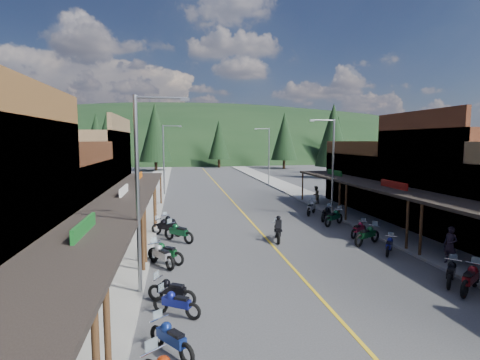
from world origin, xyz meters
name	(u,v)px	position (x,y,z in m)	size (l,w,h in m)	color
ground	(273,246)	(0.00, 0.00, 0.00)	(220.00, 220.00, 0.00)	#38383A
centerline	(228,197)	(0.00, 20.00, 0.01)	(0.15, 90.00, 0.01)	gold
sidewalk_west	(149,198)	(-8.70, 20.00, 0.07)	(3.40, 94.00, 0.15)	gray
sidewalk_east	(303,194)	(8.70, 20.00, 0.07)	(3.40, 94.00, 0.15)	gray
shop_west_2	(33,206)	(-13.75, 1.70, 2.53)	(10.90, 9.00, 6.20)	#3F2111
shop_west_3	(76,174)	(-13.78, 11.30, 3.52)	(10.90, 10.20, 8.20)	brown
shop_east_2	(462,180)	(13.78, 1.70, 3.52)	(10.90, 9.00, 8.20)	#562B19
shop_east_3	(385,180)	(13.75, 11.30, 2.53)	(10.90, 10.20, 6.20)	#4C2D16
streetlight_0	(141,186)	(-6.95, -6.00, 4.46)	(2.16, 0.18, 8.00)	gray
streetlight_1	(165,157)	(-6.95, 22.00, 4.46)	(2.16, 0.18, 8.00)	gray
streetlight_2	(331,162)	(6.95, 8.00, 4.46)	(2.16, 0.18, 8.00)	gray
streetlight_3	(268,154)	(6.95, 30.00, 4.46)	(2.16, 0.18, 8.00)	gray
ridge_hill	(191,156)	(0.00, 135.00, 0.00)	(310.00, 140.00, 60.00)	black
pine_0	(5,140)	(-40.00, 62.00, 6.48)	(5.04, 5.04, 11.00)	black
pine_1	(96,136)	(-24.00, 70.00, 7.24)	(5.88, 5.88, 12.50)	black
pine_2	(155,132)	(-10.00, 58.00, 7.99)	(6.72, 6.72, 14.00)	black
pine_3	(219,140)	(4.00, 66.00, 6.48)	(5.04, 5.04, 11.00)	black
pine_4	(284,136)	(18.00, 60.00, 7.24)	(5.88, 5.88, 12.50)	black
pine_5	(331,134)	(34.00, 72.00, 7.99)	(6.72, 6.72, 14.00)	black
pine_6	(390,140)	(46.00, 64.00, 6.48)	(5.04, 5.04, 11.00)	black
pine_7	(67,137)	(-32.00, 76.00, 7.24)	(5.88, 5.88, 12.50)	black
pine_8	(69,142)	(-22.00, 40.00, 5.98)	(4.48, 4.48, 10.00)	black
pine_9	(338,140)	(24.00, 45.00, 6.38)	(4.93, 4.93, 10.80)	black
pine_10	(108,138)	(-18.00, 50.00, 6.78)	(5.38, 5.38, 11.60)	black
pine_11	(333,135)	(20.00, 38.00, 7.19)	(5.82, 5.82, 12.40)	black
bike_west_3	(171,337)	(-5.79, -10.56, 0.57)	(0.66, 1.99, 1.14)	navy
bike_west_4	(176,302)	(-5.65, -8.12, 0.54)	(0.63, 1.89, 1.08)	navy
bike_west_5	(172,289)	(-5.83, -7.05, 0.58)	(0.68, 2.03, 1.16)	black
bike_west_6	(161,254)	(-6.40, -2.60, 0.64)	(0.75, 2.24, 1.28)	#A4A5AA
bike_west_7	(165,251)	(-6.22, -2.15, 0.63)	(0.74, 2.21, 1.26)	#0E461E
bike_west_8	(179,231)	(-5.54, 1.87, 0.67)	(0.78, 2.35, 1.34)	#0C3C1F
bike_west_9	(167,226)	(-6.30, 3.54, 0.64)	(0.75, 2.25, 1.29)	black
bike_west_10	(170,222)	(-6.16, 5.27, 0.57)	(0.67, 2.01, 1.15)	black
bike_east_4	(471,277)	(6.29, -7.96, 0.65)	(0.76, 2.28, 1.31)	maroon
bike_east_5	(451,272)	(6.14, -7.04, 0.58)	(0.68, 2.03, 1.16)	black
bike_east_6	(389,244)	(5.95, -2.53, 0.53)	(0.62, 1.87, 1.07)	navy
bike_east_7	(367,234)	(5.67, -0.60, 0.66)	(0.77, 2.30, 1.32)	#0C3E1D
bike_east_8	(359,228)	(6.04, 1.20, 0.56)	(0.66, 1.97, 1.13)	maroon
bike_east_9	(334,216)	(5.81, 4.62, 0.67)	(0.78, 2.34, 1.34)	#0B3A21
bike_east_10	(326,213)	(5.92, 6.35, 0.62)	(0.73, 2.18, 1.25)	black
bike_east_11	(311,207)	(5.56, 8.69, 0.66)	(0.77, 2.32, 1.33)	#9B9CA0
rider_on_bike	(278,230)	(0.55, 1.08, 0.67)	(1.10, 2.30, 1.68)	black
pedestrian_east_a	(450,245)	(7.77, -4.91, 1.09)	(0.68, 0.45, 1.88)	#251B29
pedestrian_east_b	(316,195)	(7.62, 13.11, 1.03)	(0.85, 0.49, 1.75)	brown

